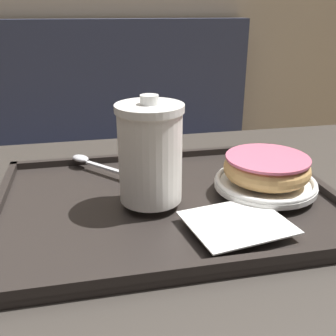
# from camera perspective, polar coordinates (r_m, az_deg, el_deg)

# --- Properties ---
(booth_bench) EXTENTS (1.47, 0.44, 1.00)m
(booth_bench) POSITION_cam_1_polar(r_m,az_deg,el_deg) (1.57, -14.29, -5.93)
(booth_bench) COLOR #33384C
(booth_bench) RESTS_ON ground_plane
(cafe_table) EXTENTS (0.99, 0.70, 0.76)m
(cafe_table) POSITION_cam_1_polar(r_m,az_deg,el_deg) (0.70, 2.91, -17.39)
(cafe_table) COLOR #38332D
(cafe_table) RESTS_ON ground_plane
(serving_tray) EXTENTS (0.50, 0.37, 0.02)m
(serving_tray) POSITION_cam_1_polar(r_m,az_deg,el_deg) (0.59, 0.00, -5.08)
(serving_tray) COLOR #282321
(serving_tray) RESTS_ON cafe_table
(napkin_paper) EXTENTS (0.14, 0.13, 0.00)m
(napkin_paper) POSITION_cam_1_polar(r_m,az_deg,el_deg) (0.52, 10.01, -7.76)
(napkin_paper) COLOR white
(napkin_paper) RESTS_ON serving_tray
(coffee_cup_front) EXTENTS (0.09, 0.09, 0.15)m
(coffee_cup_front) POSITION_cam_1_polar(r_m,az_deg,el_deg) (0.54, -2.60, 2.22)
(coffee_cup_front) COLOR white
(coffee_cup_front) RESTS_ON serving_tray
(plate_with_chocolate_donut) EXTENTS (0.16, 0.16, 0.01)m
(plate_with_chocolate_donut) POSITION_cam_1_polar(r_m,az_deg,el_deg) (0.62, 13.91, -2.08)
(plate_with_chocolate_donut) COLOR white
(plate_with_chocolate_donut) RESTS_ON serving_tray
(donut_chocolate_glazed) EXTENTS (0.13, 0.13, 0.04)m
(donut_chocolate_glazed) POSITION_cam_1_polar(r_m,az_deg,el_deg) (0.61, 14.13, 0.06)
(donut_chocolate_glazed) COLOR tan
(donut_chocolate_glazed) RESTS_ON plate_with_chocolate_donut
(spoon) EXTENTS (0.12, 0.13, 0.01)m
(spoon) POSITION_cam_1_polar(r_m,az_deg,el_deg) (0.70, -11.25, 0.89)
(spoon) COLOR silver
(spoon) RESTS_ON serving_tray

